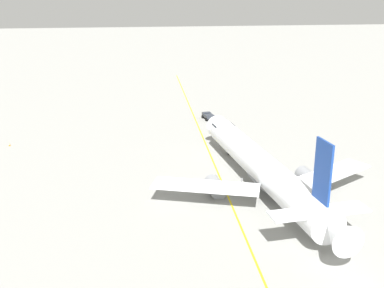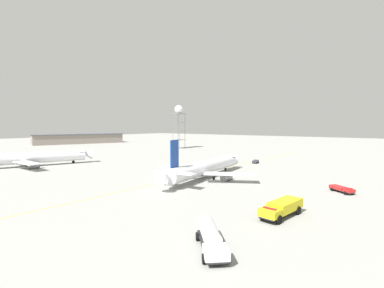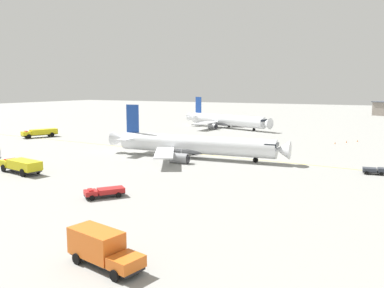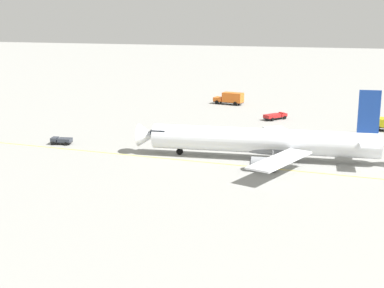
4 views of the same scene
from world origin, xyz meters
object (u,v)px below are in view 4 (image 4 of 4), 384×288
Objects in this scene: airliner_main at (266,142)px; ops_pickup_truck at (275,116)px; catering_truck_truck at (230,98)px; baggage_truck_truck at (61,140)px.

ops_pickup_truck is at bearing -88.95° from airliner_main.
catering_truck_truck is 22.21m from ops_pickup_truck.
ops_pickup_truck reaches higher than baggage_truck_truck.
baggage_truck_truck is at bearing 80.96° from catering_truck_truck.
airliner_main is at bearing 171.97° from baggage_truck_truck.
airliner_main is 11.10× the size of baggage_truck_truck.
baggage_truck_truck is (-32.66, -34.70, -0.10)m from ops_pickup_truck.
airliner_main reaches higher than catering_truck_truck.
catering_truck_truck reaches higher than ops_pickup_truck.
catering_truck_truck is 1.42× the size of ops_pickup_truck.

